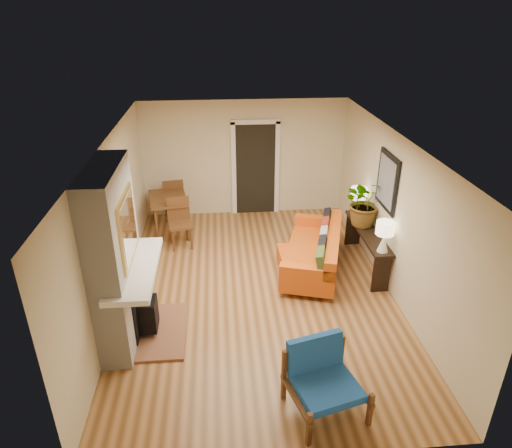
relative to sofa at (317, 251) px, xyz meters
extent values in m
plane|color=#B47B45|center=(-1.15, -0.57, -0.37)|extent=(6.50, 6.50, 0.00)
plane|color=white|center=(-1.15, -0.57, 2.23)|extent=(6.50, 6.50, 0.00)
plane|color=beige|center=(-1.15, 2.68, 0.93)|extent=(4.50, 0.00, 4.50)
plane|color=beige|center=(-1.15, -3.82, 0.93)|extent=(4.50, 0.00, 4.50)
plane|color=beige|center=(-3.40, -0.57, 0.93)|extent=(0.00, 6.50, 6.50)
plane|color=beige|center=(1.10, -0.57, 0.93)|extent=(0.00, 6.50, 6.50)
cube|color=black|center=(-0.90, 2.65, 0.68)|extent=(0.88, 0.06, 2.10)
cube|color=white|center=(-1.39, 2.64, 0.68)|extent=(0.10, 0.08, 2.18)
cube|color=white|center=(-0.41, 2.64, 0.68)|extent=(0.10, 0.08, 2.18)
cube|color=white|center=(-0.90, 2.64, 1.76)|extent=(1.08, 0.08, 0.10)
cube|color=black|center=(1.07, -0.17, 1.38)|extent=(0.04, 0.85, 0.95)
cube|color=slate|center=(1.04, -0.17, 1.38)|extent=(0.01, 0.70, 0.80)
cube|color=black|center=(-3.36, -0.22, 1.05)|extent=(0.06, 0.95, 0.02)
cube|color=black|center=(-3.36, -0.22, 1.35)|extent=(0.06, 0.95, 0.02)
cube|color=white|center=(-3.19, -1.57, 1.49)|extent=(0.42, 1.50, 1.48)
cube|color=white|center=(-3.19, -1.57, 0.19)|extent=(0.42, 1.50, 1.12)
cube|color=white|center=(-2.94, -1.57, 0.75)|extent=(0.60, 1.68, 0.08)
cube|color=black|center=(-2.98, -1.57, 0.08)|extent=(0.03, 0.72, 0.78)
cube|color=brown|center=(-2.68, -1.57, -0.35)|extent=(0.75, 1.30, 0.04)
cube|color=black|center=(-2.86, -1.57, -0.03)|extent=(0.30, 0.36, 0.48)
cylinder|color=black|center=(-2.86, -1.57, 0.41)|extent=(0.10, 0.10, 0.40)
cube|color=gold|center=(-2.97, -1.57, 1.38)|extent=(0.04, 0.95, 0.95)
cube|color=silver|center=(-2.95, -1.57, 1.38)|extent=(0.01, 0.82, 0.82)
cylinder|color=silver|center=(-0.69, -0.77, -0.32)|extent=(0.05, 0.05, 0.10)
cylinder|color=silver|center=(-0.01, -0.98, -0.32)|extent=(0.05, 0.05, 0.10)
cylinder|color=silver|center=(-0.15, 1.03, -0.32)|extent=(0.05, 0.05, 0.10)
cylinder|color=silver|center=(0.53, 0.83, -0.32)|extent=(0.05, 0.05, 0.10)
cube|color=#DA5714|center=(-0.08, 0.03, -0.12)|extent=(1.49, 2.30, 0.30)
cube|color=#DA5714|center=(0.26, -0.08, 0.21)|extent=(0.81, 2.10, 0.36)
cube|color=#DA5714|center=(-0.36, -0.91, 0.14)|extent=(0.93, 0.44, 0.20)
cube|color=#DA5714|center=(0.20, 0.96, 0.14)|extent=(0.93, 0.44, 0.20)
cube|color=#405725|center=(-0.11, -0.81, 0.26)|extent=(0.31, 0.45, 0.42)
cube|color=black|center=(0.01, -0.42, 0.26)|extent=(0.31, 0.45, 0.42)
cube|color=#AFAFA9|center=(0.13, -0.04, 0.26)|extent=(0.31, 0.45, 0.42)
cube|color=maroon|center=(0.23, 0.30, 0.26)|extent=(0.31, 0.45, 0.42)
cube|color=black|center=(0.35, 0.69, 0.26)|extent=(0.31, 0.45, 0.42)
cylinder|color=silver|center=(-0.62, -0.22, -0.34)|extent=(0.03, 0.03, 0.06)
cylinder|color=silver|center=(-0.05, -0.21, -0.34)|extent=(0.03, 0.03, 0.06)
cylinder|color=silver|center=(-0.63, 0.34, -0.34)|extent=(0.03, 0.03, 0.06)
cylinder|color=silver|center=(-0.06, 0.35, -0.34)|extent=(0.03, 0.03, 0.06)
cube|color=#DA5714|center=(-0.34, 0.06, -0.17)|extent=(0.71, 0.71, 0.30)
cube|color=brown|center=(-0.95, -3.32, -0.05)|extent=(0.26, 0.79, 0.05)
cube|color=brown|center=(-0.85, -3.67, -0.13)|extent=(0.07, 0.07, 0.47)
cube|color=brown|center=(-1.04, -2.98, 0.01)|extent=(0.07, 0.07, 0.75)
cube|color=brown|center=(-0.20, -3.12, -0.05)|extent=(0.26, 0.79, 0.05)
cube|color=brown|center=(-0.11, -3.46, -0.13)|extent=(0.07, 0.07, 0.47)
cube|color=brown|center=(-0.29, -2.78, 0.01)|extent=(0.07, 0.07, 0.75)
cube|color=#1D54B2|center=(-0.57, -3.22, 0.02)|extent=(0.86, 0.83, 0.11)
cube|color=#1D54B2|center=(-0.66, -2.91, 0.27)|extent=(0.73, 0.36, 0.44)
cube|color=brown|center=(-2.80, 1.75, 0.42)|extent=(0.91, 1.17, 0.04)
cylinder|color=brown|center=(-3.02, 1.25, 0.01)|extent=(0.05, 0.05, 0.76)
cylinder|color=brown|center=(-2.43, 1.35, 0.01)|extent=(0.05, 0.05, 0.76)
cylinder|color=brown|center=(-3.17, 2.15, 0.01)|extent=(0.05, 0.05, 0.76)
cylinder|color=brown|center=(-2.59, 2.25, 0.01)|extent=(0.05, 0.05, 0.76)
cube|color=brown|center=(-2.53, 1.10, 0.11)|extent=(0.52, 0.52, 0.04)
cube|color=brown|center=(-2.56, 1.30, 0.37)|extent=(0.45, 0.12, 0.49)
cylinder|color=brown|center=(-2.67, 0.89, -0.14)|extent=(0.04, 0.04, 0.47)
cylinder|color=brown|center=(-2.32, 0.95, -0.14)|extent=(0.04, 0.04, 0.47)
cylinder|color=brown|center=(-2.74, 1.24, -0.14)|extent=(0.04, 0.04, 0.47)
cylinder|color=brown|center=(-2.38, 1.30, -0.14)|extent=(0.04, 0.04, 0.47)
cube|color=brown|center=(-2.76, 2.45, 0.11)|extent=(0.52, 0.52, 0.04)
cube|color=brown|center=(-2.73, 2.25, 0.37)|extent=(0.45, 0.12, 0.49)
cylinder|color=brown|center=(-2.91, 2.25, -0.14)|extent=(0.04, 0.04, 0.47)
cylinder|color=brown|center=(-2.56, 2.31, -0.14)|extent=(0.04, 0.04, 0.47)
cylinder|color=brown|center=(-2.97, 2.60, -0.14)|extent=(0.04, 0.04, 0.47)
cylinder|color=brown|center=(-2.62, 2.66, -0.14)|extent=(0.04, 0.04, 0.47)
cube|color=black|center=(0.92, 0.04, 0.33)|extent=(0.34, 1.85, 0.05)
cube|color=black|center=(0.92, -0.81, -0.03)|extent=(0.30, 0.04, 0.68)
cube|color=black|center=(0.92, 0.89, -0.03)|extent=(0.30, 0.04, 0.68)
cone|color=white|center=(0.92, -0.71, 0.51)|extent=(0.18, 0.18, 0.30)
cylinder|color=white|center=(0.92, -0.71, 0.69)|extent=(0.03, 0.03, 0.06)
cylinder|color=#FFEABF|center=(0.92, -0.71, 0.79)|extent=(0.30, 0.30, 0.22)
cone|color=white|center=(0.92, 0.79, 0.51)|extent=(0.18, 0.18, 0.30)
cylinder|color=white|center=(0.92, 0.79, 0.69)|extent=(0.03, 0.03, 0.06)
cylinder|color=#FFEABF|center=(0.92, 0.79, 0.79)|extent=(0.30, 0.30, 0.22)
imported|color=#1E5919|center=(0.91, 0.31, 0.81)|extent=(0.90, 0.80, 0.90)
camera|label=1|loc=(-1.74, -7.10, 4.06)|focal=32.00mm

